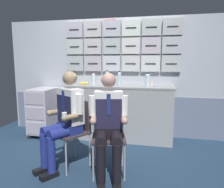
# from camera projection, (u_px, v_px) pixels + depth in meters

# --- Properties ---
(ground) EXTENTS (4.80, 4.80, 0.04)m
(ground) POSITION_uv_depth(u_px,v_px,m) (93.00, 166.00, 2.92)
(ground) COLOR #20364D
(galley_bulkhead) EXTENTS (4.20, 0.14, 2.15)m
(galley_bulkhead) POSITION_uv_depth(u_px,v_px,m) (115.00, 75.00, 4.06)
(galley_bulkhead) COLOR #B2B9C2
(galley_bulkhead) RESTS_ON ground
(galley_counter) EXTENTS (1.84, 0.53, 0.96)m
(galley_counter) POSITION_uv_depth(u_px,v_px,m) (120.00, 112.00, 3.86)
(galley_counter) COLOR #9E9F9F
(galley_counter) RESTS_ON ground
(service_trolley) EXTENTS (0.40, 0.65, 0.88)m
(service_trolley) POSITION_uv_depth(u_px,v_px,m) (45.00, 110.00, 4.07)
(service_trolley) COLOR black
(service_trolley) RESTS_ON ground
(folding_chair_left) EXTENTS (0.55, 0.55, 0.86)m
(folding_chair_left) POSITION_uv_depth(u_px,v_px,m) (76.00, 125.00, 2.88)
(folding_chair_left) COLOR #A8AAAF
(folding_chair_left) RESTS_ON ground
(crew_member_left) EXTENTS (0.59, 0.65, 1.25)m
(crew_member_left) POSITION_uv_depth(u_px,v_px,m) (65.00, 116.00, 2.74)
(crew_member_left) COLOR black
(crew_member_left) RESTS_ON ground
(folding_chair_center) EXTENTS (0.48, 0.48, 0.86)m
(folding_chair_center) POSITION_uv_depth(u_px,v_px,m) (109.00, 129.00, 2.71)
(folding_chair_center) COLOR #A8AAAF
(folding_chair_center) RESTS_ON ground
(crew_member_center) EXTENTS (0.49, 0.63, 1.24)m
(crew_member_center) POSITION_uv_depth(u_px,v_px,m) (109.00, 121.00, 2.53)
(crew_member_center) COLOR black
(crew_member_center) RESTS_ON ground
(water_bottle_tall) EXTENTS (0.07, 0.07, 0.26)m
(water_bottle_tall) POSITION_uv_depth(u_px,v_px,m) (107.00, 78.00, 3.96)
(water_bottle_tall) COLOR silver
(water_bottle_tall) RESTS_ON galley_counter
(water_bottle_short) EXTENTS (0.06, 0.06, 0.26)m
(water_bottle_short) POSITION_uv_depth(u_px,v_px,m) (119.00, 78.00, 3.81)
(water_bottle_short) COLOR silver
(water_bottle_short) RESTS_ON galley_counter
(sparkling_bottle_green) EXTENTS (0.07, 0.07, 0.23)m
(sparkling_bottle_green) POSITION_uv_depth(u_px,v_px,m) (93.00, 79.00, 3.94)
(sparkling_bottle_green) COLOR silver
(sparkling_bottle_green) RESTS_ON galley_counter
(water_bottle_blue_cap) EXTENTS (0.08, 0.08, 0.23)m
(water_bottle_blue_cap) POSITION_uv_depth(u_px,v_px,m) (148.00, 80.00, 3.71)
(water_bottle_blue_cap) COLOR silver
(water_bottle_blue_cap) RESTS_ON galley_counter
(coffee_cup_spare) EXTENTS (0.07, 0.07, 0.07)m
(coffee_cup_spare) POSITION_uv_depth(u_px,v_px,m) (103.00, 82.00, 4.00)
(coffee_cup_spare) COLOR white
(coffee_cup_spare) RESTS_ON galley_counter
(paper_cup_blue) EXTENTS (0.07, 0.07, 0.07)m
(paper_cup_blue) POSITION_uv_depth(u_px,v_px,m) (152.00, 83.00, 3.81)
(paper_cup_blue) COLOR beige
(paper_cup_blue) RESTS_ON galley_counter
(snack_banana) EXTENTS (0.17, 0.10, 0.04)m
(snack_banana) POSITION_uv_depth(u_px,v_px,m) (84.00, 83.00, 3.99)
(snack_banana) COLOR yellow
(snack_banana) RESTS_ON galley_counter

